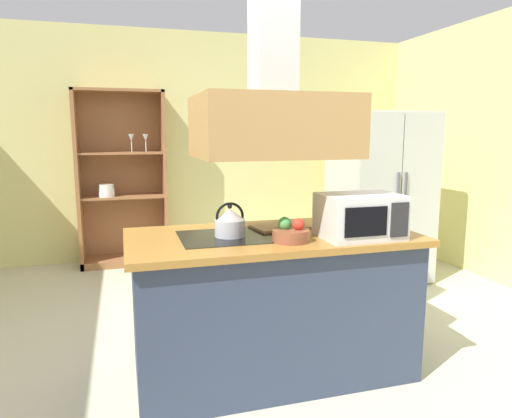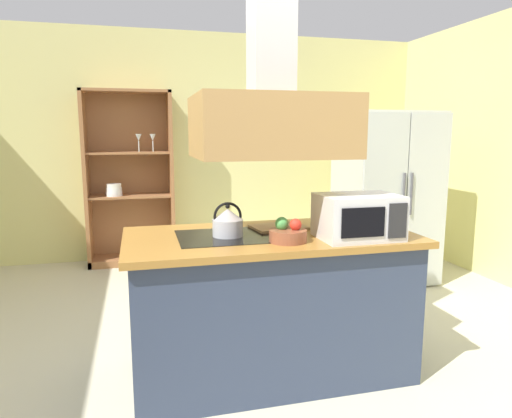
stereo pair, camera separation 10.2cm
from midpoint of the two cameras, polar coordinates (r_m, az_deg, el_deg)
ground_plane at (r=3.17m, az=-2.79°, el=-19.15°), size 7.80×7.80×0.00m
wall_back at (r=5.75m, az=-9.96°, el=7.65°), size 6.00×0.12×2.70m
kitchen_island at (r=2.96m, az=0.92°, el=-11.57°), size 1.76×0.88×0.90m
range_hood at (r=2.77m, az=0.99°, el=12.87°), size 0.90×0.70×1.33m
refrigerator at (r=4.90m, az=14.51°, el=1.46°), size 0.90×0.77×1.72m
dish_cabinet at (r=5.53m, az=-16.74°, el=2.50°), size 0.98×0.40×1.99m
kettle at (r=2.75m, az=-4.32°, el=-1.66°), size 0.18×0.18×0.21m
cutting_board at (r=3.00m, az=1.95°, el=-2.25°), size 0.37×0.29×0.02m
microwave at (r=2.77m, az=11.72°, el=-0.86°), size 0.46×0.35×0.26m
wine_glass_on_counter at (r=3.27m, az=12.74°, el=1.05°), size 0.08×0.08×0.21m
fruit_bowl at (r=2.64m, az=3.22°, el=-3.02°), size 0.22×0.22×0.14m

